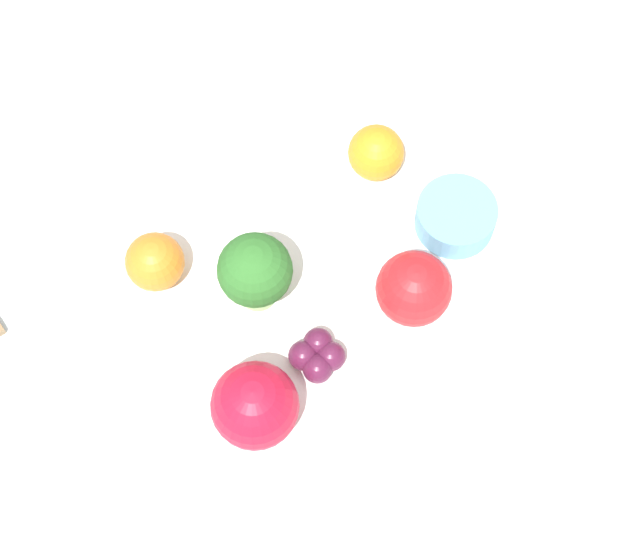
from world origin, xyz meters
TOP-DOWN VIEW (x-y plane):
  - ground_plane at (0.00, 0.00)m, footprint 6.00×6.00m
  - table_surface at (0.00, 0.00)m, footprint 1.20×1.20m
  - bowl at (0.00, 0.00)m, footprint 0.27×0.27m
  - broccoli at (0.04, 0.01)m, footprint 0.05×0.05m
  - apple_red at (-0.06, 0.02)m, footprint 0.05×0.05m
  - apple_green at (0.03, 0.09)m, footprint 0.05×0.05m
  - orange_front at (0.10, -0.00)m, footprint 0.04×0.04m
  - orange_back at (-0.03, -0.08)m, footprint 0.04×0.04m
  - grape_cluster at (0.00, 0.06)m, footprint 0.03×0.03m
  - small_cup at (-0.08, -0.04)m, footprint 0.05×0.05m

SIDE VIEW (x-z plane):
  - ground_plane at x=0.00m, z-range 0.00..0.00m
  - table_surface at x=0.00m, z-range 0.00..0.02m
  - bowl at x=0.00m, z-range 0.02..0.05m
  - grape_cluster at x=0.00m, z-range 0.05..0.07m
  - small_cup at x=-0.08m, z-range 0.05..0.07m
  - orange_back at x=-0.03m, z-range 0.05..0.09m
  - orange_front at x=0.10m, z-range 0.05..0.09m
  - apple_red at x=-0.06m, z-range 0.05..0.10m
  - apple_green at x=0.03m, z-range 0.05..0.10m
  - broccoli at x=0.04m, z-range 0.06..0.12m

